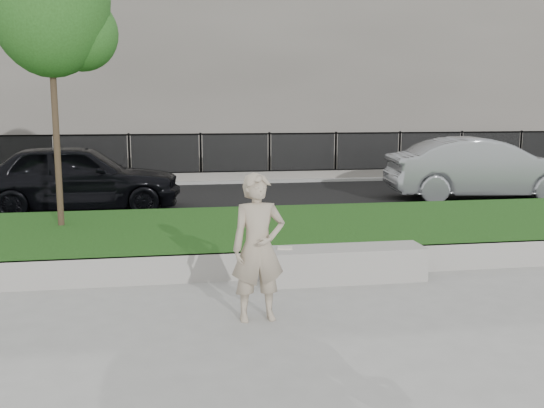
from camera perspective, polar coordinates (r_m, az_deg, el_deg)
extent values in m
plane|color=gray|center=(7.77, 2.61, -9.08)|extent=(90.00, 90.00, 0.00)
cube|color=black|center=(10.56, -0.83, -3.02)|extent=(34.00, 4.00, 0.40)
cube|color=gray|center=(8.69, 1.16, -5.72)|extent=(34.00, 0.08, 0.40)
cube|color=black|center=(15.97, -3.85, 0.46)|extent=(34.00, 7.00, 0.04)
cube|color=gray|center=(20.40, -5.14, 2.46)|extent=(34.00, 3.00, 0.12)
cube|color=slate|center=(19.39, -4.91, 2.65)|extent=(32.00, 0.30, 0.24)
cube|color=black|center=(19.33, -4.94, 4.50)|extent=(32.00, 0.04, 1.50)
cube|color=black|center=(19.29, -4.97, 6.58)|extent=(32.00, 0.05, 0.05)
cube|color=black|center=(19.38, -4.92, 3.03)|extent=(32.00, 0.05, 0.05)
cube|color=#605C54|center=(27.37, -6.49, 14.50)|extent=(34.00, 10.00, 10.00)
cube|color=gray|center=(8.63, 6.65, -5.62)|extent=(2.32, 0.58, 0.47)
imported|color=tan|center=(6.88, -1.31, -4.14)|extent=(0.65, 0.45, 1.70)
cube|color=beige|center=(8.44, 1.23, -4.16)|extent=(0.23, 0.19, 0.02)
cylinder|color=#38281C|center=(10.94, -19.84, 9.81)|extent=(0.11, 0.11, 4.51)
sphere|color=#26541C|center=(11.11, -17.59, 15.03)|extent=(1.26, 1.26, 1.26)
imported|color=black|center=(14.56, -17.87, 2.42)|extent=(4.68, 1.94, 1.58)
imported|color=gray|center=(16.59, 19.23, 3.15)|extent=(5.03, 2.33, 1.60)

